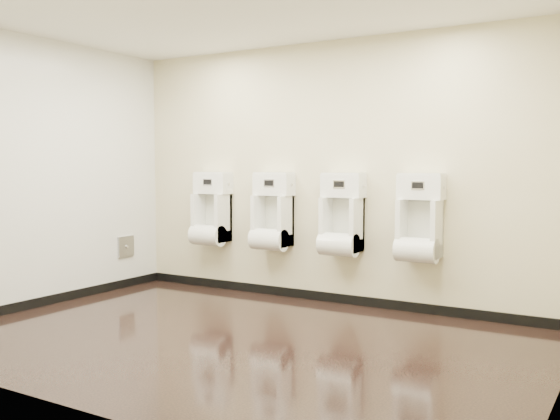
# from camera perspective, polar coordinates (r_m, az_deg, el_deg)

# --- Properties ---
(ground) EXTENTS (5.00, 3.50, 0.00)m
(ground) POSITION_cam_1_polar(r_m,az_deg,el_deg) (5.41, -3.89, -11.75)
(ground) COLOR black
(ground) RESTS_ON ground
(ceiling) EXTENTS (5.00, 3.50, 0.00)m
(ceiling) POSITION_cam_1_polar(r_m,az_deg,el_deg) (5.37, -4.04, 18.35)
(ceiling) COLOR white
(back_wall) EXTENTS (5.00, 0.02, 2.80)m
(back_wall) POSITION_cam_1_polar(r_m,az_deg,el_deg) (6.72, 4.63, 3.41)
(back_wall) COLOR beige
(back_wall) RESTS_ON ground
(front_wall) EXTENTS (5.00, 0.02, 2.80)m
(front_wall) POSITION_cam_1_polar(r_m,az_deg,el_deg) (3.90, -18.86, 2.80)
(front_wall) COLOR beige
(front_wall) RESTS_ON ground
(left_wall) EXTENTS (0.02, 3.50, 2.80)m
(left_wall) POSITION_cam_1_polar(r_m,az_deg,el_deg) (6.95, -21.16, 3.18)
(left_wall) COLOR beige
(left_wall) RESTS_ON ground
(tile_overlay_left) EXTENTS (0.01, 3.50, 2.80)m
(tile_overlay_left) POSITION_cam_1_polar(r_m,az_deg,el_deg) (6.94, -21.13, 3.18)
(tile_overlay_left) COLOR white
(tile_overlay_left) RESTS_ON ground
(skirting_back) EXTENTS (5.00, 0.02, 0.10)m
(skirting_back) POSITION_cam_1_polar(r_m,az_deg,el_deg) (6.85, 4.52, -7.95)
(skirting_back) COLOR black
(skirting_back) RESTS_ON ground
(skirting_left) EXTENTS (0.02, 3.50, 0.10)m
(skirting_left) POSITION_cam_1_polar(r_m,az_deg,el_deg) (7.08, -20.82, -7.81)
(skirting_left) COLOR black
(skirting_left) RESTS_ON ground
(access_panel) EXTENTS (0.04, 0.25, 0.25)m
(access_panel) POSITION_cam_1_polar(r_m,az_deg,el_deg) (7.79, -13.92, -3.25)
(access_panel) COLOR #9E9EA3
(access_panel) RESTS_ON left_wall
(urinal_0) EXTENTS (0.45, 0.34, 0.85)m
(urinal_0) POSITION_cam_1_polar(r_m,az_deg,el_deg) (7.40, -6.33, -0.39)
(urinal_0) COLOR white
(urinal_0) RESTS_ON back_wall
(urinal_1) EXTENTS (0.45, 0.34, 0.85)m
(urinal_1) POSITION_cam_1_polar(r_m,az_deg,el_deg) (6.92, -0.74, -0.67)
(urinal_1) COLOR white
(urinal_1) RESTS_ON back_wall
(urinal_2) EXTENTS (0.45, 0.34, 0.85)m
(urinal_2) POSITION_cam_1_polar(r_m,az_deg,el_deg) (6.51, 5.63, -0.98)
(urinal_2) COLOR white
(urinal_2) RESTS_ON back_wall
(urinal_3) EXTENTS (0.45, 0.34, 0.85)m
(urinal_3) POSITION_cam_1_polar(r_m,az_deg,el_deg) (6.21, 12.61, -1.31)
(urinal_3) COLOR white
(urinal_3) RESTS_ON back_wall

